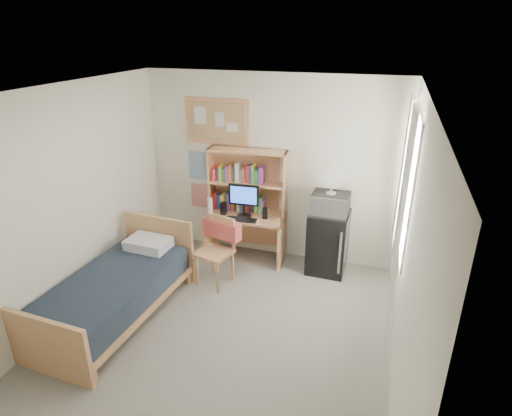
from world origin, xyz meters
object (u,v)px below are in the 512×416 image
(desk, at_px, (245,237))
(speaker_right, at_px, (265,213))
(bulletin_board, at_px, (217,121))
(mini_fridge, at_px, (328,242))
(bed, at_px, (114,297))
(monitor, at_px, (244,201))
(desk_chair, at_px, (214,252))
(speaker_left, at_px, (223,208))
(microwave, at_px, (330,204))
(desk_fan, at_px, (332,182))

(desk, bearing_deg, speaker_right, -11.31)
(desk, height_order, speaker_right, speaker_right)
(bulletin_board, relative_size, mini_fridge, 1.08)
(mini_fridge, bearing_deg, bed, -139.01)
(desk, height_order, mini_fridge, mini_fridge)
(monitor, bearing_deg, desk_chair, -108.55)
(bulletin_board, height_order, desk_chair, bulletin_board)
(bulletin_board, height_order, speaker_left, bulletin_board)
(desk_chair, bearing_deg, speaker_right, 69.49)
(microwave, bearing_deg, mini_fridge, 90.00)
(mini_fridge, xyz_separation_m, microwave, (-0.00, -0.02, 0.57))
(desk, height_order, desk_chair, desk_chair)
(monitor, distance_m, microwave, 1.18)
(bulletin_board, relative_size, bed, 0.49)
(desk, bearing_deg, desk_chair, -107.10)
(bed, relative_size, speaker_left, 10.74)
(desk_chair, xyz_separation_m, microwave, (1.35, 0.74, 0.56))
(mini_fridge, height_order, speaker_left, speaker_left)
(bulletin_board, relative_size, desk, 0.85)
(desk_chair, height_order, speaker_left, desk_chair)
(desk, relative_size, monitor, 2.49)
(desk_chair, xyz_separation_m, bed, (-0.82, -1.02, -0.19))
(bulletin_board, height_order, monitor, bulletin_board)
(speaker_right, distance_m, desk_fan, 1.02)
(desk_chair, height_order, mini_fridge, desk_chair)
(bulletin_board, relative_size, speaker_right, 6.08)
(bulletin_board, bearing_deg, monitor, -34.38)
(bed, height_order, desk_fan, desk_fan)
(bulletin_board, relative_size, desk_fan, 2.92)
(desk_chair, height_order, microwave, microwave)
(bed, distance_m, microwave, 2.89)
(microwave, bearing_deg, desk_chair, -149.68)
(mini_fridge, bearing_deg, desk_chair, -149.04)
(desk_chair, xyz_separation_m, desk_fan, (1.35, 0.74, 0.85))
(speaker_right, bearing_deg, microwave, -0.55)
(bed, height_order, speaker_left, speaker_left)
(monitor, height_order, desk_fan, desk_fan)
(bed, xyz_separation_m, microwave, (2.17, 1.76, 0.74))
(desk_chair, height_order, monitor, monitor)
(desk, relative_size, microwave, 2.33)
(monitor, bearing_deg, speaker_right, 0.00)
(speaker_right, bearing_deg, bulletin_board, 154.35)
(speaker_left, distance_m, speaker_right, 0.60)
(desk_fan, bearing_deg, desk_chair, -149.68)
(mini_fridge, bearing_deg, bulletin_board, 172.90)
(bulletin_board, distance_m, microwave, 1.93)
(bulletin_board, height_order, speaker_right, bulletin_board)
(monitor, bearing_deg, desk, 90.00)
(desk_chair, distance_m, desk_fan, 1.76)
(monitor, relative_size, microwave, 0.94)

